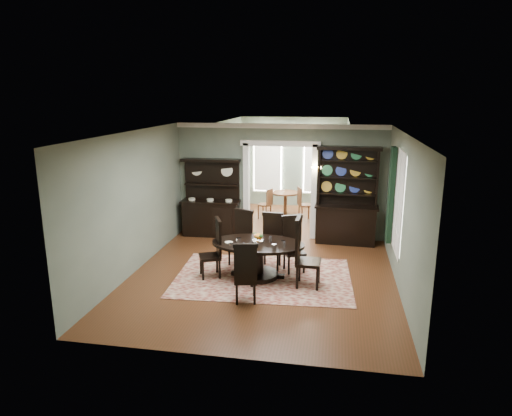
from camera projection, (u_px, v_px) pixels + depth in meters
The scene contains 19 objects.
room at pixel (262, 204), 9.19m from camera, with size 5.51×6.01×3.01m.
parlor at pixel (290, 166), 14.44m from camera, with size 3.51×3.50×3.01m.
doorway_trim at pixel (280, 177), 12.00m from camera, with size 2.08×0.25×2.57m.
right_window at pixel (395, 199), 9.57m from camera, with size 0.15×1.47×2.12m.
wall_sconce at pixel (316, 169), 11.63m from camera, with size 0.27×0.21×0.21m.
rug at pixel (263, 277), 9.55m from camera, with size 3.63×2.50×0.01m, color maroon.
dining_table at pixel (258, 253), 9.45m from camera, with size 1.97×1.84×0.76m.
centerpiece at pixel (259, 240), 9.40m from camera, with size 1.29×0.83×0.21m.
chair_far_left at pixel (242, 235), 10.24m from camera, with size 0.57×0.56×1.24m.
chair_far_mid at pixel (272, 239), 10.02m from camera, with size 0.47×0.43×1.22m.
chair_far_right at pixel (293, 242), 9.84m from camera, with size 0.58×0.57×1.21m.
chair_end_left at pixel (215, 247), 9.47m from camera, with size 0.59×0.60×1.25m.
chair_end_right at pixel (303, 250), 8.98m from camera, with size 0.51×0.55×1.42m.
chair_near at pixel (246, 272), 8.25m from camera, with size 0.51×0.49×1.17m.
sideboard at pixel (211, 209), 12.30m from camera, with size 1.59×0.61×2.07m.
welsh_dresser at pixel (347, 209), 11.62m from camera, with size 1.61×0.66×2.47m.
parlor_table at pixel (285, 201), 14.17m from camera, with size 0.85×0.85×0.78m.
parlor_chair_left at pixel (266, 203), 13.92m from camera, with size 0.44×0.43×0.94m.
parlor_chair_right at pixel (303, 203), 13.70m from camera, with size 0.48×0.47×1.03m.
Camera 1 is at (1.45, -8.77, 3.75)m, focal length 32.00 mm.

